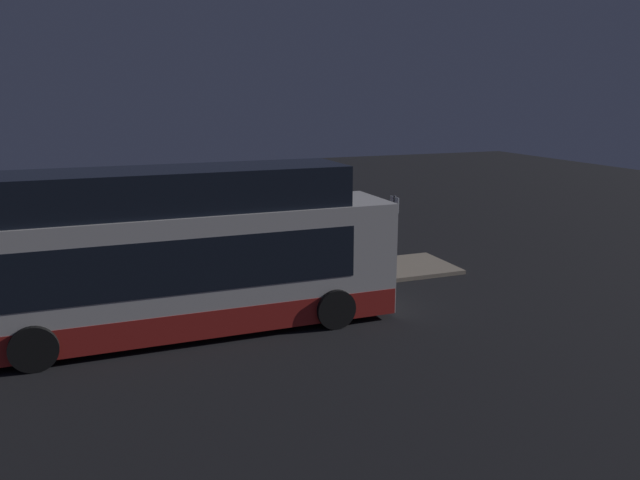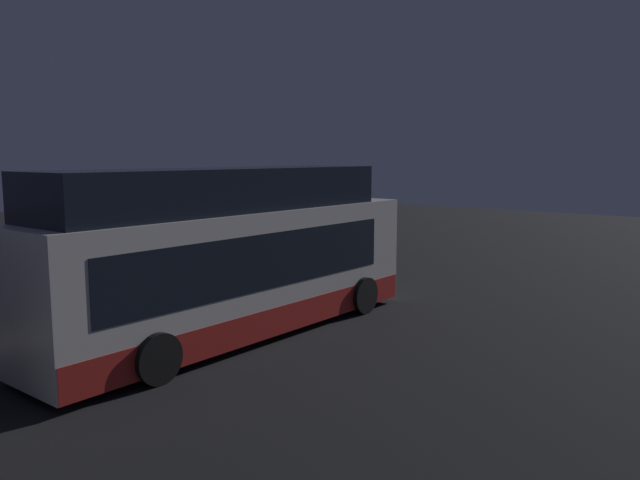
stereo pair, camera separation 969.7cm
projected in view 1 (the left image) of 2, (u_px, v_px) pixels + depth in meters
The scene contains 8 objects.
ground at pixel (175, 329), 16.25m from camera, with size 80.00×80.00×0.00m, color black.
platform at pixel (161, 294), 18.88m from camera, with size 20.00×2.63×0.14m.
bus_lead at pixel (175, 261), 15.67m from camera, with size 11.22×2.72×4.21m.
passenger_boarding at pixel (367, 242), 21.07m from camera, with size 0.61×0.69×1.79m.
passenger_waiting at pixel (324, 254), 19.72m from camera, with size 0.58×0.58×1.69m.
passenger_with_bags at pixel (301, 246), 20.71m from camera, with size 0.48×0.48×1.67m.
suitcase at pixel (350, 259), 21.16m from camera, with size 0.39×0.25×1.00m.
sign_post at pixel (394, 220), 22.17m from camera, with size 0.10×0.61×2.36m.
Camera 1 is at (-1.97, -15.62, 6.00)m, focal length 35.00 mm.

